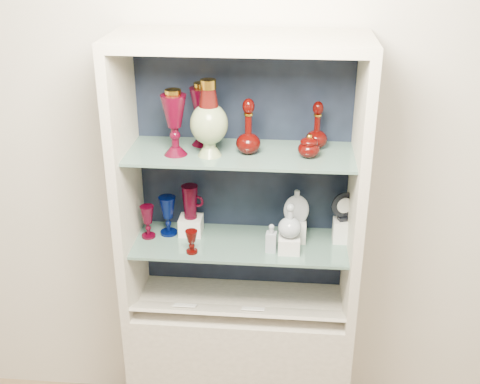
# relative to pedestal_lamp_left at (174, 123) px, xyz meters

# --- Properties ---
(wall_back) EXTENTS (3.50, 0.02, 2.80)m
(wall_back) POSITION_rel_pedestal_lamp_left_xyz_m (0.26, 0.25, -0.20)
(wall_back) COLOR beige
(wall_back) RESTS_ON ground
(cabinet_base) EXTENTS (1.00, 0.40, 0.75)m
(cabinet_base) POSITION_rel_pedestal_lamp_left_xyz_m (0.26, 0.03, -1.23)
(cabinet_base) COLOR #B9B09C
(cabinet_base) RESTS_ON ground
(cabinet_back_panel) EXTENTS (0.98, 0.02, 1.15)m
(cabinet_back_panel) POSITION_rel_pedestal_lamp_left_xyz_m (0.26, 0.22, -0.28)
(cabinet_back_panel) COLOR black
(cabinet_back_panel) RESTS_ON cabinet_base
(cabinet_side_left) EXTENTS (0.04, 0.40, 1.15)m
(cabinet_side_left) POSITION_rel_pedestal_lamp_left_xyz_m (-0.22, 0.03, -0.28)
(cabinet_side_left) COLOR #B9B09C
(cabinet_side_left) RESTS_ON cabinet_base
(cabinet_side_right) EXTENTS (0.04, 0.40, 1.15)m
(cabinet_side_right) POSITION_rel_pedestal_lamp_left_xyz_m (0.74, 0.03, -0.28)
(cabinet_side_right) COLOR #B9B09C
(cabinet_side_right) RESTS_ON cabinet_base
(cabinet_top_cap) EXTENTS (1.00, 0.40, 0.04)m
(cabinet_top_cap) POSITION_rel_pedestal_lamp_left_xyz_m (0.26, 0.03, 0.32)
(cabinet_top_cap) COLOR #B9B09C
(cabinet_top_cap) RESTS_ON cabinet_side_left
(shelf_lower) EXTENTS (0.92, 0.34, 0.01)m
(shelf_lower) POSITION_rel_pedestal_lamp_left_xyz_m (0.26, 0.05, -0.56)
(shelf_lower) COLOR slate
(shelf_lower) RESTS_ON cabinet_side_left
(shelf_upper) EXTENTS (0.92, 0.34, 0.01)m
(shelf_upper) POSITION_rel_pedestal_lamp_left_xyz_m (0.26, 0.05, -0.14)
(shelf_upper) COLOR slate
(shelf_upper) RESTS_ON cabinet_side_left
(label_ledge) EXTENTS (0.92, 0.17, 0.09)m
(label_ledge) POSITION_rel_pedestal_lamp_left_xyz_m (0.26, -0.08, -0.82)
(label_ledge) COLOR #B9B09C
(label_ledge) RESTS_ON cabinet_base
(label_card_0) EXTENTS (0.10, 0.06, 0.03)m
(label_card_0) POSITION_rel_pedestal_lamp_left_xyz_m (0.32, -0.08, -0.81)
(label_card_0) COLOR white
(label_card_0) RESTS_ON label_ledge
(label_card_1) EXTENTS (0.10, 0.06, 0.03)m
(label_card_1) POSITION_rel_pedestal_lamp_left_xyz_m (0.03, -0.08, -0.81)
(label_card_1) COLOR white
(label_card_1) RESTS_ON label_ledge
(pedestal_lamp_left) EXTENTS (0.13, 0.13, 0.27)m
(pedestal_lamp_left) POSITION_rel_pedestal_lamp_left_xyz_m (0.00, 0.00, 0.00)
(pedestal_lamp_left) COLOR #450315
(pedestal_lamp_left) RESTS_ON shelf_upper
(pedestal_lamp_right) EXTENTS (0.11, 0.11, 0.26)m
(pedestal_lamp_right) POSITION_rel_pedestal_lamp_left_xyz_m (0.09, 0.12, -0.00)
(pedestal_lamp_right) COLOR #450315
(pedestal_lamp_right) RESTS_ON shelf_upper
(enamel_urn) EXTENTS (0.20, 0.20, 0.31)m
(enamel_urn) POSITION_rel_pedestal_lamp_left_xyz_m (0.14, 0.00, 0.02)
(enamel_urn) COLOR #0B4118
(enamel_urn) RESTS_ON shelf_upper
(ruby_decanter_a) EXTENTS (0.13, 0.13, 0.26)m
(ruby_decanter_a) POSITION_rel_pedestal_lamp_left_xyz_m (0.29, 0.04, -0.01)
(ruby_decanter_a) COLOR #400502
(ruby_decanter_a) RESTS_ON shelf_upper
(ruby_decanter_b) EXTENTS (0.09, 0.09, 0.21)m
(ruby_decanter_b) POSITION_rel_pedestal_lamp_left_xyz_m (0.56, 0.12, -0.03)
(ruby_decanter_b) COLOR #400502
(ruby_decanter_b) RESTS_ON shelf_upper
(lidded_bowl) EXTENTS (0.09, 0.09, 0.10)m
(lidded_bowl) POSITION_rel_pedestal_lamp_left_xyz_m (0.53, 0.02, -0.08)
(lidded_bowl) COLOR #400502
(lidded_bowl) RESTS_ON shelf_upper
(cobalt_goblet) EXTENTS (0.09, 0.09, 0.18)m
(cobalt_goblet) POSITION_rel_pedestal_lamp_left_xyz_m (-0.07, 0.10, -0.46)
(cobalt_goblet) COLOR #000941
(cobalt_goblet) RESTS_ON shelf_lower
(ruby_goblet_tall) EXTENTS (0.07, 0.07, 0.15)m
(ruby_goblet_tall) POSITION_rel_pedestal_lamp_left_xyz_m (-0.15, 0.06, -0.48)
(ruby_goblet_tall) COLOR #450315
(ruby_goblet_tall) RESTS_ON shelf_lower
(ruby_goblet_small) EXTENTS (0.07, 0.07, 0.10)m
(ruby_goblet_small) POSITION_rel_pedestal_lamp_left_xyz_m (0.06, -0.06, -0.50)
(ruby_goblet_small) COLOR #400502
(ruby_goblet_small) RESTS_ON shelf_lower
(riser_ruby_pitcher) EXTENTS (0.10, 0.10, 0.08)m
(riser_ruby_pitcher) POSITION_rel_pedestal_lamp_left_xyz_m (0.03, 0.11, -0.51)
(riser_ruby_pitcher) COLOR silver
(riser_ruby_pitcher) RESTS_ON shelf_lower
(ruby_pitcher) EXTENTS (0.13, 0.10, 0.15)m
(ruby_pitcher) POSITION_rel_pedestal_lamp_left_xyz_m (0.03, 0.11, -0.40)
(ruby_pitcher) COLOR #450315
(ruby_pitcher) RESTS_ON riser_ruby_pitcher
(clear_square_bottle) EXTENTS (0.05, 0.05, 0.13)m
(clear_square_bottle) POSITION_rel_pedestal_lamp_left_xyz_m (0.39, -0.02, -0.49)
(clear_square_bottle) COLOR #919BA7
(clear_square_bottle) RESTS_ON shelf_lower
(riser_flat_flask) EXTENTS (0.09, 0.09, 0.09)m
(riser_flat_flask) POSITION_rel_pedestal_lamp_left_xyz_m (0.49, 0.09, -0.51)
(riser_flat_flask) COLOR silver
(riser_flat_flask) RESTS_ON shelf_lower
(flat_flask) EXTENTS (0.11, 0.05, 0.15)m
(flat_flask) POSITION_rel_pedestal_lamp_left_xyz_m (0.49, 0.09, -0.39)
(flat_flask) COLOR #B3BBC6
(flat_flask) RESTS_ON riser_flat_flask
(riser_clear_round_decanter) EXTENTS (0.09, 0.09, 0.07)m
(riser_clear_round_decanter) POSITION_rel_pedestal_lamp_left_xyz_m (0.47, -0.01, -0.52)
(riser_clear_round_decanter) COLOR silver
(riser_clear_round_decanter) RESTS_ON shelf_lower
(clear_round_decanter) EXTENTS (0.11, 0.11, 0.15)m
(clear_round_decanter) POSITION_rel_pedestal_lamp_left_xyz_m (0.47, -0.01, -0.41)
(clear_round_decanter) COLOR #919BA7
(clear_round_decanter) RESTS_ON riser_clear_round_decanter
(riser_cameo_medallion) EXTENTS (0.08, 0.08, 0.10)m
(riser_cameo_medallion) POSITION_rel_pedestal_lamp_left_xyz_m (0.70, 0.10, -0.50)
(riser_cameo_medallion) COLOR silver
(riser_cameo_medallion) RESTS_ON shelf_lower
(cameo_medallion) EXTENTS (0.12, 0.07, 0.14)m
(cameo_medallion) POSITION_rel_pedestal_lamp_left_xyz_m (0.70, 0.10, -0.39)
(cameo_medallion) COLOR black
(cameo_medallion) RESTS_ON riser_cameo_medallion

